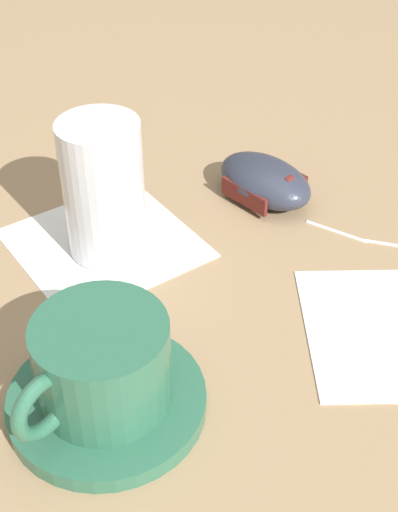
% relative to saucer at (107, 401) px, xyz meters
% --- Properties ---
extents(ground_plane, '(3.00, 3.00, 0.00)m').
position_rel_saucer_xyz_m(ground_plane, '(0.07, 0.08, -0.01)').
color(ground_plane, '#9E7F5B').
extents(saucer, '(0.13, 0.13, 0.01)m').
position_rel_saucer_xyz_m(saucer, '(0.00, 0.00, 0.00)').
color(saucer, '#2D664C').
rests_on(saucer, ground).
extents(coffee_cup, '(0.11, 0.09, 0.06)m').
position_rel_saucer_xyz_m(coffee_cup, '(-0.00, -0.00, 0.04)').
color(coffee_cup, '#2D664C').
rests_on(coffee_cup, saucer).
extents(computer_mouse, '(0.09, 0.12, 0.04)m').
position_rel_saucer_xyz_m(computer_mouse, '(0.21, 0.19, 0.01)').
color(computer_mouse, '#2D3342').
rests_on(computer_mouse, ground).
extents(napkin_under_glass, '(0.18, 0.18, 0.00)m').
position_rel_saucer_xyz_m(napkin_under_glass, '(0.05, 0.18, -0.01)').
color(napkin_under_glass, white).
rests_on(napkin_under_glass, ground).
extents(drinking_glass, '(0.07, 0.07, 0.12)m').
position_rel_saucer_xyz_m(drinking_glass, '(0.05, 0.17, 0.06)').
color(drinking_glass, silver).
rests_on(drinking_glass, napkin_under_glass).
extents(napkin_spare, '(0.18, 0.18, 0.00)m').
position_rel_saucer_xyz_m(napkin_spare, '(0.23, -0.01, -0.01)').
color(napkin_spare, white).
rests_on(napkin_spare, ground).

